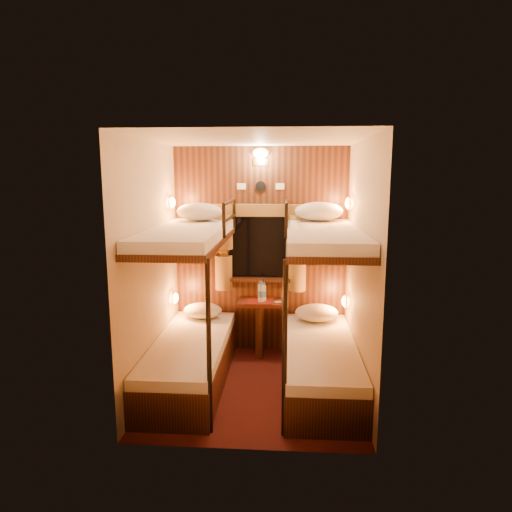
# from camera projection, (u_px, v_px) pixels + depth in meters

# --- Properties ---
(floor) EXTENTS (2.10, 2.10, 0.00)m
(floor) POSITION_uv_depth(u_px,v_px,m) (254.00, 387.00, 4.54)
(floor) COLOR #3B1410
(floor) RESTS_ON ground
(ceiling) EXTENTS (2.10, 2.10, 0.00)m
(ceiling) POSITION_uv_depth(u_px,v_px,m) (254.00, 139.00, 4.11)
(ceiling) COLOR silver
(ceiling) RESTS_ON wall_back
(wall_back) EXTENTS (2.40, 0.00, 2.40)m
(wall_back) POSITION_uv_depth(u_px,v_px,m) (261.00, 251.00, 5.35)
(wall_back) COLOR #C6B293
(wall_back) RESTS_ON floor
(wall_front) EXTENTS (2.40, 0.00, 2.40)m
(wall_front) POSITION_uv_depth(u_px,v_px,m) (244.00, 299.00, 3.29)
(wall_front) COLOR #C6B293
(wall_front) RESTS_ON floor
(wall_left) EXTENTS (0.00, 2.40, 2.40)m
(wall_left) POSITION_uv_depth(u_px,v_px,m) (151.00, 267.00, 4.39)
(wall_left) COLOR #C6B293
(wall_left) RESTS_ON floor
(wall_right) EXTENTS (0.00, 2.40, 2.40)m
(wall_right) POSITION_uv_depth(u_px,v_px,m) (361.00, 270.00, 4.26)
(wall_right) COLOR #C6B293
(wall_right) RESTS_ON floor
(back_panel) EXTENTS (2.00, 0.03, 2.40)m
(back_panel) POSITION_uv_depth(u_px,v_px,m) (261.00, 251.00, 5.34)
(back_panel) COLOR black
(back_panel) RESTS_ON floor
(bunk_left) EXTENTS (0.72, 1.90, 1.82)m
(bunk_left) POSITION_uv_depth(u_px,v_px,m) (190.00, 329.00, 4.55)
(bunk_left) COLOR black
(bunk_left) RESTS_ON floor
(bunk_right) EXTENTS (0.72, 1.90, 1.82)m
(bunk_right) POSITION_uv_depth(u_px,v_px,m) (321.00, 333.00, 4.46)
(bunk_right) COLOR black
(bunk_right) RESTS_ON floor
(window) EXTENTS (1.00, 0.12, 0.79)m
(window) POSITION_uv_depth(u_px,v_px,m) (260.00, 253.00, 5.31)
(window) COLOR black
(window) RESTS_ON back_panel
(curtains) EXTENTS (1.10, 0.22, 1.00)m
(curtains) POSITION_uv_depth(u_px,v_px,m) (260.00, 246.00, 5.27)
(curtains) COLOR olive
(curtains) RESTS_ON back_panel
(back_fixtures) EXTENTS (0.54, 0.09, 0.48)m
(back_fixtures) POSITION_uv_depth(u_px,v_px,m) (261.00, 160.00, 5.12)
(back_fixtures) COLOR black
(back_fixtures) RESTS_ON back_panel
(reading_lamps) EXTENTS (2.00, 0.20, 1.25)m
(reading_lamps) POSITION_uv_depth(u_px,v_px,m) (259.00, 252.00, 5.00)
(reading_lamps) COLOR orange
(reading_lamps) RESTS_ON wall_left
(table) EXTENTS (0.50, 0.34, 0.66)m
(table) POSITION_uv_depth(u_px,v_px,m) (260.00, 320.00, 5.30)
(table) COLOR #4F2012
(table) RESTS_ON floor
(bottle_left) EXTENTS (0.07, 0.07, 0.24)m
(bottle_left) POSITION_uv_depth(u_px,v_px,m) (261.00, 293.00, 5.19)
(bottle_left) COLOR #99BFE5
(bottle_left) RESTS_ON table
(bottle_right) EXTENTS (0.06, 0.06, 0.22)m
(bottle_right) POSITION_uv_depth(u_px,v_px,m) (263.00, 293.00, 5.22)
(bottle_right) COLOR #99BFE5
(bottle_right) RESTS_ON table
(sachet_a) EXTENTS (0.09, 0.08, 0.01)m
(sachet_a) POSITION_uv_depth(u_px,v_px,m) (278.00, 302.00, 5.20)
(sachet_a) COLOR silver
(sachet_a) RESTS_ON table
(sachet_b) EXTENTS (0.08, 0.07, 0.00)m
(sachet_b) POSITION_uv_depth(u_px,v_px,m) (268.00, 301.00, 5.21)
(sachet_b) COLOR silver
(sachet_b) RESTS_ON table
(pillow_lower_left) EXTENTS (0.44, 0.32, 0.17)m
(pillow_lower_left) POSITION_uv_depth(u_px,v_px,m) (203.00, 310.00, 5.24)
(pillow_lower_left) COLOR silver
(pillow_lower_left) RESTS_ON bunk_left
(pillow_lower_right) EXTENTS (0.48, 0.35, 0.19)m
(pillow_lower_right) POSITION_uv_depth(u_px,v_px,m) (317.00, 313.00, 5.12)
(pillow_lower_right) COLOR silver
(pillow_lower_right) RESTS_ON bunk_right
(pillow_upper_left) EXTENTS (0.49, 0.35, 0.19)m
(pillow_upper_left) POSITION_uv_depth(u_px,v_px,m) (199.00, 212.00, 4.97)
(pillow_upper_left) COLOR silver
(pillow_upper_left) RESTS_ON bunk_left
(pillow_upper_right) EXTENTS (0.52, 0.37, 0.20)m
(pillow_upper_right) POSITION_uv_depth(u_px,v_px,m) (319.00, 211.00, 4.94)
(pillow_upper_right) COLOR silver
(pillow_upper_right) RESTS_ON bunk_right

